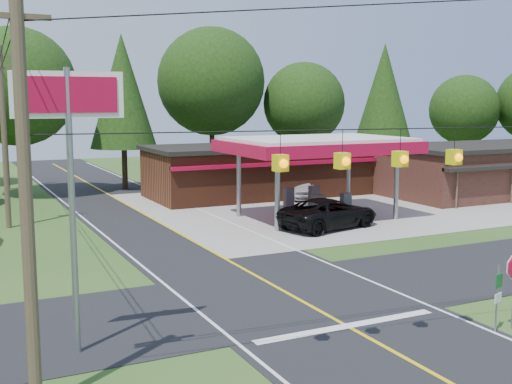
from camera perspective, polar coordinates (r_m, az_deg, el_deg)
name	(u,v)px	position (r m, az deg, el deg)	size (l,w,h in m)	color
ground	(291,296)	(23.66, 3.15, -9.20)	(120.00, 120.00, 0.00)	#264C1A
main_highway	(291,296)	(23.65, 3.15, -9.18)	(8.00, 120.00, 0.02)	black
cross_road	(291,295)	(23.65, 3.15, -9.16)	(70.00, 7.00, 0.02)	black
lane_center_yellow	(291,295)	(23.65, 3.16, -9.14)	(0.15, 110.00, 0.00)	yellow
gas_canopy	(317,148)	(38.46, 5.45, 3.94)	(10.60, 7.40, 4.88)	gray
convenience_store	(258,170)	(47.86, 0.18, 1.97)	(16.40, 7.55, 3.80)	#592B19
strip_building	(507,168)	(53.15, 21.42, 2.02)	(20.40, 8.75, 3.80)	#3C1F18
utility_pole_near_left	(25,185)	(14.88, -19.82, 0.56)	(1.80, 0.30, 10.00)	#473828
utility_pole_far_left	(4,135)	(37.85, -21.49, 4.77)	(1.80, 0.30, 10.00)	#473828
utility_pole_north	(5,130)	(54.92, -21.40, 5.17)	(0.30, 0.30, 9.50)	#473828
overhead_beacons	(372,133)	(17.02, 10.29, 5.22)	(17.04, 2.04, 1.03)	black
treeline_backdrop	(132,94)	(45.29, -11.00, 8.53)	(70.27, 51.59, 13.30)	#332316
suv_car	(329,213)	(35.81, 6.48, -1.91)	(6.03, 6.03, 1.68)	black
sedan_car	(300,188)	(46.52, 3.89, 0.35)	(4.51, 4.51, 1.54)	silver
big_stop_sign	(69,139)	(17.97, -16.25, 4.51)	(2.94, 0.37, 7.91)	gray
route_sign_post	(498,293)	(21.01, 20.70, -8.37)	(0.42, 0.18, 2.13)	gray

